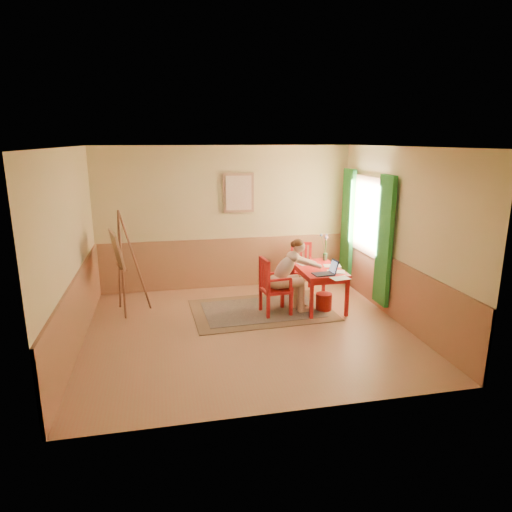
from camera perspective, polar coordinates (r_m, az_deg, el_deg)
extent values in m
cube|color=#AA7655|center=(7.19, -1.07, -9.39)|extent=(5.00, 4.50, 0.02)
cube|color=white|center=(6.58, -1.19, 13.70)|extent=(5.00, 4.50, 0.02)
cube|color=#DCC886|center=(8.93, -3.83, 4.78)|extent=(5.00, 0.02, 2.80)
cube|color=#DCC886|center=(4.62, 4.11, -4.47)|extent=(5.00, 0.02, 2.80)
cube|color=#DCC886|center=(6.76, -22.52, 0.54)|extent=(0.02, 4.50, 2.80)
cube|color=#DCC886|center=(7.61, 17.81, 2.41)|extent=(0.02, 4.50, 2.80)
cube|color=#AE7653|center=(9.10, -3.71, -0.85)|extent=(5.00, 0.04, 1.00)
cube|color=#AE7653|center=(7.01, -21.57, -6.61)|extent=(0.04, 4.50, 1.00)
cube|color=#AE7653|center=(7.82, 17.11, -4.06)|extent=(0.04, 4.50, 1.00)
cube|color=white|center=(8.52, 14.05, 4.93)|extent=(0.02, 1.00, 1.30)
cube|color=#A47555|center=(8.51, 13.93, 4.93)|extent=(0.03, 1.12, 1.42)
cube|color=#2E882D|center=(7.86, 15.89, 1.80)|extent=(0.08, 0.45, 2.20)
cube|color=#2E882D|center=(9.24, 11.46, 3.90)|extent=(0.08, 0.45, 2.20)
cube|color=#A47555|center=(8.85, -2.22, 7.98)|extent=(0.60, 0.04, 0.76)
cube|color=beige|center=(8.83, -2.19, 7.96)|extent=(0.50, 0.02, 0.66)
cube|color=#8C7251|center=(7.96, 0.74, -6.84)|extent=(2.47, 1.70, 0.01)
cube|color=black|center=(7.96, 0.74, -6.79)|extent=(2.05, 1.28, 0.01)
cube|color=red|center=(8.02, 7.92, -1.58)|extent=(0.73, 1.21, 0.04)
cube|color=red|center=(8.04, 7.90, -2.06)|extent=(0.63, 1.10, 0.10)
cube|color=red|center=(7.53, 7.02, -5.50)|extent=(0.06, 0.06, 0.68)
cube|color=red|center=(7.76, 11.40, -5.09)|extent=(0.06, 0.06, 0.68)
cube|color=red|center=(8.53, 4.60, -3.04)|extent=(0.06, 0.06, 0.68)
cube|color=red|center=(8.72, 8.53, -2.75)|extent=(0.06, 0.06, 0.68)
cube|color=red|center=(7.69, 2.49, -4.32)|extent=(0.50, 0.49, 0.04)
cube|color=red|center=(7.53, 1.55, -6.54)|extent=(0.06, 0.06, 0.40)
cube|color=red|center=(7.67, 4.42, -6.17)|extent=(0.06, 0.06, 0.40)
cube|color=red|center=(7.87, 0.58, -5.58)|extent=(0.06, 0.06, 0.40)
cube|color=red|center=(8.00, 3.34, -5.26)|extent=(0.06, 0.06, 0.40)
cube|color=red|center=(7.36, 1.58, -2.77)|extent=(0.06, 0.06, 0.54)
cube|color=red|center=(7.71, 0.59, -1.97)|extent=(0.06, 0.06, 0.54)
cube|color=red|center=(7.47, 1.08, -0.58)|extent=(0.10, 0.44, 0.06)
cube|color=red|center=(7.45, 1.33, -2.68)|extent=(0.03, 0.05, 0.45)
cube|color=red|center=(7.54, 1.07, -2.47)|extent=(0.03, 0.05, 0.45)
cube|color=red|center=(7.63, 0.82, -2.26)|extent=(0.03, 0.05, 0.45)
cube|color=red|center=(7.44, 3.04, -3.02)|extent=(0.41, 0.09, 0.03)
cube|color=red|center=(7.55, 4.40, -3.67)|extent=(0.04, 0.04, 0.22)
cube|color=red|center=(7.79, 2.00, -2.22)|extent=(0.41, 0.09, 0.03)
cube|color=red|center=(7.89, 3.31, -2.84)|extent=(0.04, 0.04, 0.22)
cube|color=red|center=(8.91, 5.80, -1.88)|extent=(0.48, 0.50, 0.04)
cube|color=red|center=(9.14, 4.49, -2.83)|extent=(0.05, 0.05, 0.38)
cube|color=red|center=(8.77, 4.73, -3.57)|extent=(0.05, 0.05, 0.38)
cube|color=red|center=(9.18, 6.76, -2.80)|extent=(0.05, 0.05, 0.38)
cube|color=red|center=(8.82, 7.10, -3.54)|extent=(0.05, 0.05, 0.38)
cube|color=red|center=(9.00, 4.55, 0.15)|extent=(0.05, 0.05, 0.52)
cube|color=red|center=(9.05, 6.85, 0.17)|extent=(0.05, 0.05, 0.52)
cube|color=red|center=(8.97, 5.74, 1.58)|extent=(0.41, 0.12, 0.06)
cube|color=red|center=(9.02, 5.11, 0.07)|extent=(0.05, 0.04, 0.42)
cube|color=red|center=(9.03, 5.70, 0.07)|extent=(0.05, 0.04, 0.42)
cube|color=red|center=(9.04, 6.29, 0.08)|extent=(0.05, 0.04, 0.42)
cube|color=red|center=(8.83, 4.66, -0.48)|extent=(0.11, 0.38, 0.03)
cube|color=red|center=(8.68, 4.77, -1.45)|extent=(0.04, 0.04, 0.21)
cube|color=red|center=(8.88, 7.01, -0.46)|extent=(0.11, 0.38, 0.03)
cube|color=red|center=(8.73, 7.16, -1.43)|extent=(0.04, 0.04, 0.21)
ellipsoid|color=#D7AE96|center=(7.64, 2.54, -3.31)|extent=(0.33, 0.39, 0.23)
cylinder|color=#D7AE96|center=(7.64, 4.28, -3.42)|extent=(0.47, 0.21, 0.16)
cylinder|color=#D7AE96|center=(7.80, 3.77, -3.04)|extent=(0.47, 0.21, 0.16)
cylinder|color=#D7AE96|center=(7.81, 5.70, -5.13)|extent=(0.13, 0.13, 0.51)
cylinder|color=#D7AE96|center=(7.96, 5.17, -4.72)|extent=(0.13, 0.13, 0.51)
cube|color=#D7AE96|center=(7.92, 6.09, -6.80)|extent=(0.22, 0.12, 0.08)
cube|color=#D7AE96|center=(8.07, 5.55, -6.36)|extent=(0.22, 0.12, 0.08)
ellipsoid|color=#D7AE96|center=(7.63, 3.62, -1.58)|extent=(0.52, 0.35, 0.54)
ellipsoid|color=#D7AE96|center=(7.63, 4.70, -0.07)|extent=(0.24, 0.33, 0.18)
sphere|color=#D7AE96|center=(7.63, 5.46, 1.20)|extent=(0.23, 0.23, 0.20)
ellipsoid|color=#512C14|center=(7.61, 5.33, 1.62)|extent=(0.21, 0.22, 0.15)
sphere|color=#512C14|center=(7.58, 4.77, 1.50)|extent=(0.12, 0.12, 0.11)
cylinder|color=#D7AE96|center=(7.55, 5.81, -0.69)|extent=(0.22, 0.09, 0.15)
cylinder|color=#D7AE96|center=(7.69, 7.28, -1.11)|extent=(0.31, 0.18, 0.17)
sphere|color=#D7AE96|center=(7.59, 6.50, -0.89)|extent=(0.10, 0.10, 0.09)
sphere|color=#D7AE96|center=(7.78, 8.05, -1.33)|extent=(0.08, 0.08, 0.08)
cylinder|color=#D7AE96|center=(7.82, 4.91, -0.14)|extent=(0.24, 0.14, 0.15)
cylinder|color=#D7AE96|center=(7.91, 6.48, -0.64)|extent=(0.31, 0.11, 0.17)
sphere|color=#D7AE96|center=(7.87, 5.52, -0.31)|extent=(0.10, 0.10, 0.09)
sphere|color=#D7AE96|center=(7.95, 7.43, -0.97)|extent=(0.08, 0.08, 0.08)
cube|color=#1E2338|center=(7.60, 8.47, -2.27)|extent=(0.35, 0.27, 0.02)
cube|color=#2D3342|center=(7.60, 8.47, -2.25)|extent=(0.30, 0.21, 0.00)
cube|color=#1E2338|center=(7.65, 9.82, -1.29)|extent=(0.09, 0.24, 0.22)
cube|color=#99BFF2|center=(7.65, 9.74, -1.33)|extent=(0.07, 0.20, 0.18)
cube|color=white|center=(7.44, 10.60, -2.78)|extent=(0.33, 0.26, 0.00)
cube|color=white|center=(8.15, 9.58, -1.21)|extent=(0.33, 0.27, 0.00)
cube|color=white|center=(8.23, 6.29, -0.95)|extent=(0.35, 0.29, 0.00)
cube|color=white|center=(7.80, 10.07, -1.96)|extent=(0.35, 0.29, 0.00)
cylinder|color=#3F724C|center=(8.49, 8.70, -0.10)|extent=(0.09, 0.09, 0.13)
cylinder|color=#3F7233|center=(8.47, 8.47, 1.42)|extent=(0.07, 0.10, 0.35)
sphere|color=#728CD8|center=(8.47, 8.22, 2.64)|extent=(0.06, 0.06, 0.05)
cylinder|color=#3F7233|center=(8.40, 8.75, 1.37)|extent=(0.04, 0.08, 0.37)
sphere|color=pink|center=(8.32, 8.78, 2.54)|extent=(0.04, 0.04, 0.04)
cylinder|color=#3F7233|center=(8.47, 8.75, 1.13)|extent=(0.02, 0.04, 0.27)
sphere|color=pink|center=(8.45, 8.79, 2.05)|extent=(0.05, 0.05, 0.04)
cylinder|color=#3F7233|center=(8.39, 8.76, 1.25)|extent=(0.05, 0.11, 0.34)
sphere|color=#728CD8|center=(8.30, 8.81, 2.31)|extent=(0.05, 0.05, 0.05)
cylinder|color=#3F7233|center=(8.49, 8.85, 1.27)|extent=(0.07, 0.08, 0.30)
sphere|color=pink|center=(8.50, 8.98, 2.33)|extent=(0.05, 0.05, 0.04)
cylinder|color=#3F7233|center=(8.47, 8.81, 1.26)|extent=(0.04, 0.05, 0.31)
sphere|color=pink|center=(8.46, 8.90, 2.31)|extent=(0.05, 0.05, 0.04)
cylinder|color=#3F7233|center=(8.49, 8.81, 1.43)|extent=(0.06, 0.09, 0.35)
sphere|color=#728CD8|center=(8.50, 8.90, 2.64)|extent=(0.05, 0.05, 0.04)
cylinder|color=#A9211D|center=(8.02, 8.55, -5.74)|extent=(0.30, 0.30, 0.30)
cylinder|color=#91583B|center=(7.80, -16.55, -1.07)|extent=(0.06, 0.33, 1.79)
cylinder|color=#91583B|center=(8.07, -16.87, -0.57)|extent=(0.16, 0.31, 1.79)
cylinder|color=#91583B|center=(7.97, -15.01, -0.63)|extent=(0.46, 0.14, 1.79)
cylinder|color=#91583B|center=(7.95, -16.85, -1.34)|extent=(0.14, 0.49, 0.03)
cube|color=#91583B|center=(7.96, -16.44, -1.29)|extent=(0.18, 0.54, 0.03)
cube|color=#A47555|center=(7.87, -17.18, 0.84)|extent=(0.31, 0.80, 0.59)
cube|color=beige|center=(7.87, -17.04, 0.85)|extent=(0.26, 0.72, 0.51)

